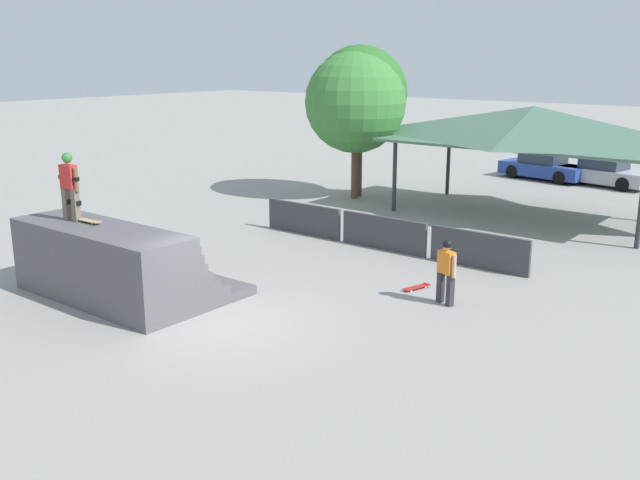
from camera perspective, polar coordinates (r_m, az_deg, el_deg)
ground_plane at (r=16.53m, az=-7.91°, el=-6.56°), size 160.00×160.00×0.00m
quarter_pipe_ramp at (r=18.56m, az=-16.14°, el=-2.00°), size 5.31×3.53×1.87m
skater_on_deck at (r=18.87m, az=-19.43°, el=4.41°), size 0.74×0.26×1.72m
skateboard_on_deck at (r=18.59m, az=-17.95°, el=1.46°), size 0.82×0.21×0.09m
bystander_walking at (r=17.52m, az=10.08°, el=-2.10°), size 0.64×0.34×1.64m
skateboard_on_ground at (r=18.80m, az=7.80°, el=-3.74°), size 0.42×0.85×0.09m
barrier_fence at (r=22.35m, az=5.12°, el=0.55°), size 9.53×0.12×1.05m
pavilion_shelter at (r=27.47m, az=16.68°, el=8.74°), size 10.66×5.09×4.13m
tree_beside_pavilion at (r=29.96m, az=2.84°, el=10.95°), size 4.19×4.19×6.14m
tree_far_back at (r=30.43m, az=3.20°, el=11.62°), size 3.97×3.97×6.36m
parked_car_blue at (r=36.73m, az=17.46°, el=5.58°), size 4.43×2.34×1.27m
parked_car_silver at (r=35.85m, az=21.82°, el=5.00°), size 4.30×2.36×1.27m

